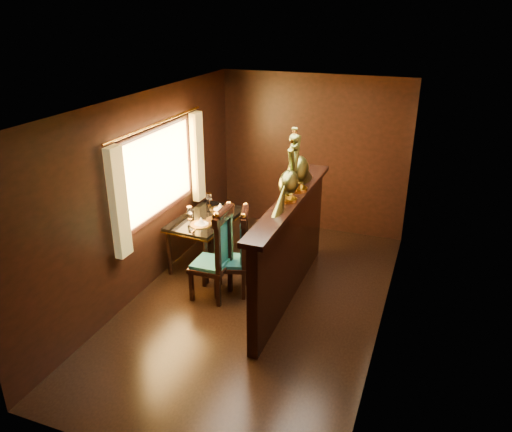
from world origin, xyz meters
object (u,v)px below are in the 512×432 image
(dining_table, at_px, (207,221))
(chair_left, at_px, (219,251))
(peacock_left, at_px, (289,172))
(peacock_right, at_px, (299,158))
(chair_right, at_px, (240,249))

(dining_table, xyz_separation_m, chair_left, (0.56, -0.82, 0.02))
(dining_table, bearing_deg, chair_left, -51.01)
(peacock_left, bearing_deg, peacock_right, 90.00)
(chair_right, relative_size, peacock_right, 1.44)
(chair_right, relative_size, peacock_left, 1.67)
(chair_left, height_order, peacock_right, peacock_right)
(dining_table, relative_size, chair_left, 0.99)
(chair_right, distance_m, peacock_left, 1.26)
(dining_table, distance_m, peacock_right, 1.80)
(dining_table, xyz_separation_m, peacock_right, (1.38, -0.25, 1.14))
(chair_left, relative_size, peacock_left, 1.79)
(dining_table, distance_m, chair_right, 0.96)
(chair_left, bearing_deg, peacock_left, 12.62)
(chair_left, relative_size, chair_right, 1.07)
(peacock_left, distance_m, peacock_right, 0.38)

